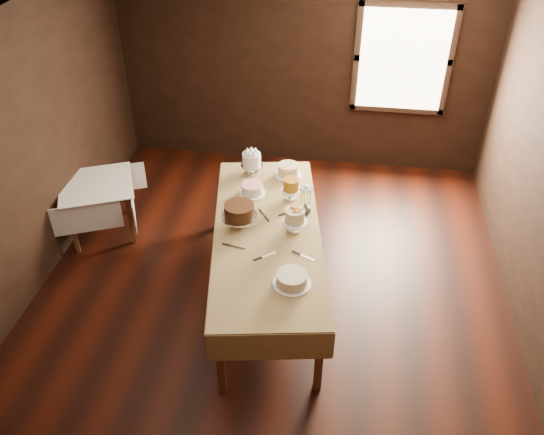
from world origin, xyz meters
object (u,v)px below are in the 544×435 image
(display_table, at_px, (267,236))
(cake_caramel, at_px, (291,190))
(cake_server_c, at_px, (262,213))
(cake_flowers, at_px, (295,221))
(cake_meringue, at_px, (252,164))
(cake_server_d, at_px, (292,211))
(flower_vase, at_px, (306,209))
(cake_chocolate, at_px, (239,216))
(cake_server_a, at_px, (269,255))
(cake_server_e, at_px, (238,247))
(cake_speckled, at_px, (288,170))
(cake_lattice, at_px, (252,190))
(cake_cream, at_px, (292,280))
(cake_server_b, at_px, (307,257))
(side_table, at_px, (97,190))

(display_table, bearing_deg, cake_caramel, 74.67)
(cake_caramel, xyz_separation_m, cake_server_c, (-0.27, -0.31, -0.11))
(cake_flowers, bearing_deg, cake_meringue, 121.03)
(display_table, distance_m, cake_caramel, 0.65)
(cake_server_d, distance_m, flower_vase, 0.15)
(cake_flowers, xyz_separation_m, cake_server_d, (-0.06, 0.32, -0.11))
(display_table, relative_size, cake_chocolate, 6.69)
(cake_server_a, xyz_separation_m, cake_server_e, (-0.31, 0.06, 0.00))
(cake_server_c, bearing_deg, cake_server_a, 160.69)
(cake_server_d, relative_size, cake_server_e, 1.00)
(cake_caramel, xyz_separation_m, cake_server_d, (0.04, -0.23, -0.11))
(cake_speckled, bearing_deg, cake_meringue, -178.09)
(cake_server_c, bearing_deg, cake_chocolate, 108.16)
(cake_meringue, relative_size, cake_server_c, 1.23)
(cake_speckled, height_order, cake_lattice, cake_speckled)
(cake_cream, xyz_separation_m, cake_server_d, (-0.12, 1.10, -0.05))
(cake_lattice, bearing_deg, cake_caramel, -4.66)
(cake_flowers, relative_size, cake_server_d, 1.09)
(cake_speckled, bearing_deg, display_table, -94.28)
(cake_server_b, bearing_deg, cake_flowers, 138.41)
(cake_server_e, bearing_deg, cake_server_b, 6.61)
(cake_chocolate, height_order, cake_server_c, cake_chocolate)
(cake_server_a, bearing_deg, cake_server_b, -36.63)
(cake_chocolate, relative_size, cake_server_e, 1.75)
(cake_server_d, xyz_separation_m, cake_server_e, (-0.44, -0.67, 0.00))
(cake_meringue, relative_size, cake_caramel, 1.16)
(display_table, height_order, cake_server_a, cake_server_a)
(cake_chocolate, height_order, cake_server_b, cake_chocolate)
(side_table, height_order, cake_server_c, cake_server_c)
(side_table, relative_size, cake_server_d, 4.53)
(side_table, distance_m, cake_meringue, 1.85)
(display_table, bearing_deg, flower_vase, 45.84)
(cake_server_a, bearing_deg, cake_chocolate, 91.91)
(cake_speckled, relative_size, cake_chocolate, 0.76)
(display_table, bearing_deg, cake_server_c, 108.36)
(cake_speckled, height_order, cake_server_b, cake_speckled)
(cake_meringue, height_order, cake_server_a, cake_meringue)
(cake_server_d, bearing_deg, cake_flowers, -118.02)
(cake_lattice, height_order, cake_cream, cake_cream)
(cake_speckled, relative_size, flower_vase, 2.66)
(cake_chocolate, height_order, flower_vase, cake_chocolate)
(display_table, relative_size, cake_cream, 8.27)
(cake_chocolate, height_order, cake_server_e, cake_chocolate)
(cake_server_d, bearing_deg, cake_server_b, -110.94)
(cake_caramel, xyz_separation_m, cake_flowers, (0.10, -0.55, 0.00))
(cake_server_b, distance_m, cake_server_d, 0.75)
(cake_cream, bearing_deg, cake_speckled, 97.99)
(cake_lattice, height_order, cake_server_c, cake_lattice)
(cake_cream, bearing_deg, cake_server_b, 75.24)
(side_table, xyz_separation_m, cake_meringue, (1.80, 0.28, 0.34))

